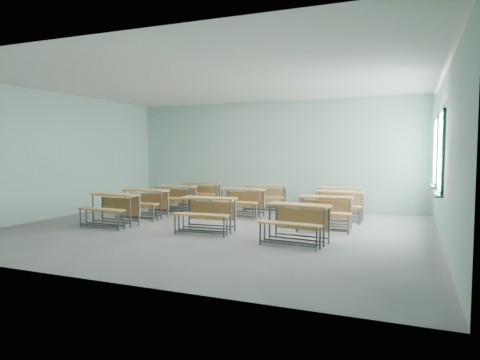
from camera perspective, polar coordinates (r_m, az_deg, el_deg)
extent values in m
cube|color=slate|center=(9.48, -3.04, -6.56)|extent=(9.00, 8.00, 0.02)
cube|color=white|center=(9.44, -3.12, 13.03)|extent=(9.00, 8.00, 0.02)
cube|color=#9BC2B4|center=(13.07, 4.43, 3.43)|extent=(9.00, 0.02, 3.20)
cube|color=#9BC2B4|center=(5.94, -19.74, 2.54)|extent=(9.00, 0.02, 3.20)
cube|color=#9BC2B4|center=(11.96, -23.07, 3.07)|extent=(0.02, 8.00, 3.20)
cube|color=#9BC2B4|center=(8.46, 25.82, 2.74)|extent=(0.02, 8.00, 3.20)
cube|color=#1A4945|center=(11.28, 24.59, -0.42)|extent=(0.06, 1.20, 0.06)
cube|color=#1A4945|center=(11.28, 24.82, 7.41)|extent=(0.06, 1.20, 0.06)
cube|color=#1A4945|center=(10.68, 24.85, 3.48)|extent=(0.06, 0.06, 1.60)
cube|color=#1A4945|center=(11.82, 24.58, 3.51)|extent=(0.06, 0.06, 1.60)
cube|color=#1A4945|center=(11.25, 24.71, 3.50)|extent=(0.04, 0.04, 1.48)
cube|color=#1A4945|center=(11.25, 24.71, 3.50)|extent=(0.04, 1.08, 0.04)
cube|color=#1A4945|center=(11.28, 24.38, -0.72)|extent=(0.14, 1.28, 0.04)
cube|color=white|center=(11.25, 24.83, 3.49)|extent=(0.01, 1.08, 1.48)
cube|color=#1A4945|center=(9.29, 25.13, -1.30)|extent=(0.06, 1.20, 0.06)
cube|color=#1A4945|center=(9.28, 25.41, 8.20)|extent=(0.06, 1.20, 0.06)
cube|color=#1A4945|center=(8.69, 25.47, 3.43)|extent=(0.06, 0.06, 1.60)
cube|color=#1A4945|center=(9.82, 25.08, 3.46)|extent=(0.06, 0.06, 1.60)
cube|color=#1A4945|center=(9.26, 25.27, 3.45)|extent=(0.04, 0.04, 1.48)
cube|color=#1A4945|center=(9.26, 25.27, 3.45)|extent=(0.04, 1.08, 0.04)
cube|color=#1A4945|center=(9.29, 24.87, -1.67)|extent=(0.14, 1.28, 0.04)
cube|color=white|center=(9.26, 25.42, 3.44)|extent=(0.01, 1.08, 1.48)
cube|color=#B17740|center=(10.27, -16.28, -1.87)|extent=(1.17, 0.42, 0.04)
cube|color=#B17740|center=(10.44, -15.62, -3.40)|extent=(1.10, 0.05, 0.40)
cylinder|color=#3F4345|center=(10.54, -19.01, -3.76)|extent=(0.04, 0.04, 0.69)
cylinder|color=#3F4345|center=(9.86, -14.44, -4.20)|extent=(0.04, 0.04, 0.69)
cylinder|color=#3F4345|center=(10.77, -17.89, -3.58)|extent=(0.04, 0.04, 0.69)
cylinder|color=#3F4345|center=(10.10, -13.36, -3.99)|extent=(0.04, 0.04, 0.69)
cube|color=#3F4345|center=(10.23, -16.77, -5.35)|extent=(1.06, 0.06, 0.03)
cube|color=#3F4345|center=(10.46, -15.67, -5.12)|extent=(1.06, 0.06, 0.03)
cube|color=#B17740|center=(9.95, -17.97, -3.76)|extent=(1.17, 0.27, 0.03)
cylinder|color=#3F4345|center=(10.27, -20.51, -4.80)|extent=(0.04, 0.04, 0.40)
cylinder|color=#3F4345|center=(9.57, -15.91, -5.34)|extent=(0.04, 0.04, 0.40)
cylinder|color=#3F4345|center=(10.40, -19.80, -4.68)|extent=(0.04, 0.04, 0.40)
cylinder|color=#3F4345|center=(9.71, -15.22, -5.19)|extent=(0.04, 0.04, 0.40)
cube|color=#3F4345|center=(9.93, -18.28, -5.77)|extent=(1.06, 0.06, 0.03)
cube|color=#3F4345|center=(10.07, -17.58, -5.62)|extent=(1.06, 0.06, 0.03)
cube|color=#B17740|center=(9.13, -4.15, -2.44)|extent=(1.19, 0.48, 0.04)
cube|color=#B17740|center=(9.33, -3.74, -4.12)|extent=(1.10, 0.11, 0.40)
cylinder|color=#3F4345|center=(9.24, -7.58, -4.65)|extent=(0.04, 0.04, 0.69)
cylinder|color=#3F4345|center=(8.85, -1.29, -5.00)|extent=(0.04, 0.04, 0.69)
cylinder|color=#3F4345|center=(9.52, -6.79, -4.39)|extent=(0.04, 0.04, 0.69)
cylinder|color=#3F4345|center=(9.14, -0.67, -4.71)|extent=(0.04, 0.04, 0.69)
cube|color=#3F4345|center=(9.07, -4.49, -6.36)|extent=(1.06, 0.12, 0.03)
cube|color=#3F4345|center=(9.36, -3.79, -6.04)|extent=(1.06, 0.12, 0.03)
cube|color=#B17740|center=(8.74, -5.26, -4.63)|extent=(1.18, 0.34, 0.03)
cylinder|color=#3F4345|center=(8.91, -8.66, -5.92)|extent=(0.04, 0.04, 0.40)
cylinder|color=#3F4345|center=(8.50, -2.15, -6.35)|extent=(0.04, 0.04, 0.40)
cylinder|color=#3F4345|center=(9.07, -8.15, -5.73)|extent=(0.04, 0.04, 0.40)
cylinder|color=#3F4345|center=(8.67, -1.75, -6.14)|extent=(0.04, 0.04, 0.40)
cube|color=#3F4345|center=(8.71, -5.48, -6.94)|extent=(1.06, 0.12, 0.03)
cube|color=#3F4345|center=(8.88, -5.01, -6.72)|extent=(1.06, 0.12, 0.03)
cube|color=#B17740|center=(8.06, 7.88, -3.32)|extent=(1.20, 0.52, 0.04)
cube|color=#B17740|center=(8.27, 8.30, -5.21)|extent=(1.10, 0.14, 0.40)
cylinder|color=#3F4345|center=(8.17, 3.96, -5.76)|extent=(0.04, 0.04, 0.69)
cylinder|color=#3F4345|center=(7.80, 11.13, -6.30)|extent=(0.04, 0.04, 0.69)
cylinder|color=#3F4345|center=(8.45, 4.84, -5.44)|extent=(0.04, 0.04, 0.69)
cylinder|color=#3F4345|center=(8.09, 11.79, -5.94)|extent=(0.04, 0.04, 0.69)
cube|color=#3F4345|center=(8.02, 7.44, -7.77)|extent=(1.06, 0.15, 0.03)
cube|color=#3F4345|center=(8.30, 8.22, -7.37)|extent=(1.06, 0.15, 0.03)
cube|color=#B17740|center=(7.67, 6.63, -5.85)|extent=(1.18, 0.37, 0.03)
cylinder|color=#3F4345|center=(7.84, 2.72, -7.23)|extent=(0.04, 0.04, 0.40)
cylinder|color=#3F4345|center=(7.45, 10.18, -7.89)|extent=(0.04, 0.04, 0.40)
cylinder|color=#3F4345|center=(8.00, 3.30, -7.00)|extent=(0.04, 0.04, 0.40)
cylinder|color=#3F4345|center=(7.62, 10.62, -7.63)|extent=(0.04, 0.04, 0.40)
cube|color=#3F4345|center=(7.65, 6.35, -8.47)|extent=(1.06, 0.15, 0.03)
cube|color=#3F4345|center=(7.82, 6.86, -8.21)|extent=(1.06, 0.15, 0.03)
cube|color=#B17740|center=(11.17, -12.41, -1.34)|extent=(1.18, 0.44, 0.04)
cube|color=#B17740|center=(11.35, -11.92, -2.74)|extent=(1.10, 0.07, 0.40)
cylinder|color=#3F4345|center=(11.37, -15.08, -3.13)|extent=(0.04, 0.04, 0.69)
cylinder|color=#3F4345|center=(10.81, -10.42, -3.42)|extent=(0.04, 0.04, 0.69)
cylinder|color=#3F4345|center=(11.63, -14.22, -2.96)|extent=(0.04, 0.04, 0.69)
cylinder|color=#3F4345|center=(11.08, -9.62, -3.24)|extent=(0.04, 0.04, 0.69)
cube|color=#3F4345|center=(11.11, -12.79, -4.54)|extent=(1.06, 0.08, 0.03)
cube|color=#3F4345|center=(11.37, -11.96, -4.33)|extent=(1.06, 0.08, 0.03)
cube|color=#B17740|center=(10.81, -13.69, -3.07)|extent=(1.17, 0.30, 0.03)
cylinder|color=#3F4345|center=(11.07, -16.25, -4.09)|extent=(0.04, 0.04, 0.40)
cylinder|color=#3F4345|center=(10.49, -11.50, -4.45)|extent=(0.04, 0.04, 0.40)
cylinder|color=#3F4345|center=(11.21, -15.70, -3.98)|extent=(0.04, 0.04, 0.40)
cylinder|color=#3F4345|center=(10.64, -10.99, -4.32)|extent=(0.04, 0.04, 0.40)
cube|color=#3F4345|center=(10.78, -13.93, -4.92)|extent=(1.06, 0.08, 0.03)
cube|color=#3F4345|center=(10.94, -13.40, -4.79)|extent=(1.06, 0.08, 0.03)
cube|color=#B17740|center=(9.52, 11.38, -2.24)|extent=(1.18, 0.45, 0.04)
cube|color=#B17740|center=(9.73, 11.50, -3.86)|extent=(1.10, 0.08, 0.40)
cylinder|color=#3F4345|center=(9.50, 8.04, -4.42)|extent=(0.04, 0.04, 0.69)
cylinder|color=#3F4345|center=(9.36, 14.47, -4.63)|extent=(0.04, 0.04, 0.69)
cylinder|color=#3F4345|center=(9.80, 8.38, -4.16)|extent=(0.04, 0.04, 0.69)
cylinder|color=#3F4345|center=(9.66, 14.61, -4.37)|extent=(0.04, 0.04, 0.69)
cube|color=#3F4345|center=(9.45, 11.21, -6.01)|extent=(1.06, 0.09, 0.03)
cube|color=#3F4345|center=(9.75, 11.45, -5.70)|extent=(1.06, 0.09, 0.03)
cube|color=#B17740|center=(9.10, 10.97, -4.35)|extent=(1.17, 0.30, 0.03)
cylinder|color=#3F4345|center=(9.13, 7.55, -5.66)|extent=(0.04, 0.04, 0.40)
cylinder|color=#3F4345|center=(8.99, 14.25, -5.91)|extent=(0.04, 0.04, 0.40)
cylinder|color=#3F4345|center=(9.31, 7.77, -5.48)|extent=(0.04, 0.04, 0.40)
cylinder|color=#3F4345|center=(9.17, 14.34, -5.71)|extent=(0.04, 0.04, 0.40)
cube|color=#3F4345|center=(9.06, 10.86, -6.56)|extent=(1.06, 0.09, 0.03)
cube|color=#3F4345|center=(9.24, 11.02, -6.36)|extent=(1.06, 0.09, 0.03)
cube|color=#B17740|center=(12.22, -8.53, -0.84)|extent=(1.17, 0.42, 0.04)
cube|color=#B17740|center=(12.41, -8.12, -2.13)|extent=(1.10, 0.05, 0.40)
cylinder|color=#3F4345|center=(12.39, -11.01, -2.49)|extent=(0.04, 0.04, 0.69)
cylinder|color=#3F4345|center=(11.88, -6.63, -2.72)|extent=(0.04, 0.04, 0.69)
cylinder|color=#3F4345|center=(12.66, -10.28, -2.34)|extent=(0.04, 0.04, 0.69)
cylinder|color=#3F4345|center=(12.15, -5.96, -2.56)|extent=(0.04, 0.04, 0.69)
cube|color=#3F4345|center=(12.16, -8.86, -3.76)|extent=(1.06, 0.06, 0.03)
cube|color=#3F4345|center=(12.42, -8.16, -3.58)|extent=(1.06, 0.06, 0.03)
cube|color=#B17740|center=(11.85, -9.61, -2.40)|extent=(1.17, 0.27, 0.03)
cylinder|color=#3F4345|center=(12.07, -12.00, -3.35)|extent=(0.04, 0.04, 0.40)
cylinder|color=#3F4345|center=(11.54, -7.53, -3.64)|extent=(0.04, 0.04, 0.40)
cylinder|color=#3F4345|center=(12.23, -11.54, -3.25)|extent=(0.04, 0.04, 0.40)
cylinder|color=#3F4345|center=(11.70, -7.11, -3.53)|extent=(0.04, 0.04, 0.40)
cube|color=#3F4345|center=(11.81, -9.81, -4.09)|extent=(1.06, 0.06, 0.03)
cube|color=#3F4345|center=(11.97, -9.37, -3.98)|extent=(1.06, 0.06, 0.03)
cube|color=#B17740|center=(11.18, 0.39, -1.24)|extent=(1.18, 0.45, 0.04)
cube|color=#B17740|center=(11.37, 0.77, -2.65)|extent=(1.10, 0.08, 0.40)
cylinder|color=#3F4345|center=(11.31, -2.39, -3.03)|extent=(0.04, 0.04, 0.69)
cylinder|color=#3F4345|center=(10.86, 2.59, -3.32)|extent=(0.04, 0.04, 0.69)
cylinder|color=#3F4345|center=(11.58, -1.68, -2.86)|extent=(0.04, 0.04, 0.69)
cylinder|color=#3F4345|center=(11.15, 3.21, -3.14)|extent=(0.04, 0.04, 0.69)
cube|color=#3F4345|center=(11.11, 0.05, -4.44)|extent=(1.06, 0.09, 0.03)
cube|color=#3F4345|center=(11.39, 0.71, -4.23)|extent=(1.06, 0.09, 0.03)
cube|color=#B17740|center=(10.79, -0.65, -2.97)|extent=(1.17, 0.31, 0.03)
cylinder|color=#3F4345|center=(10.98, -3.36, -4.00)|extent=(0.04, 0.04, 0.40)
cylinder|color=#3F4345|center=(10.52, 1.75, -4.35)|extent=(0.04, 0.04, 0.40)
cylinder|color=#3F4345|center=(11.14, -2.91, -3.88)|extent=(0.04, 0.04, 0.40)
cylinder|color=#3F4345|center=(10.68, 2.14, -4.22)|extent=(0.04, 0.04, 0.40)
cube|color=#3F4345|center=(10.75, -0.86, -4.83)|extent=(1.06, 0.09, 0.03)
cube|color=#3F4345|center=(10.92, -0.44, -4.69)|extent=(1.06, 0.09, 0.03)
cube|color=#B17740|center=(10.74, 13.15, -1.56)|extent=(1.17, 0.41, 0.04)
cube|color=#B17740|center=(10.94, 13.29, -3.02)|extent=(1.10, 0.04, 0.40)
cylinder|color=#3F4345|center=(10.73, 10.17, -3.47)|extent=(0.04, 0.04, 0.69)
cylinder|color=#3F4345|center=(10.55, 15.83, -3.69)|extent=(0.04, 0.04, 0.69)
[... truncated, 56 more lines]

